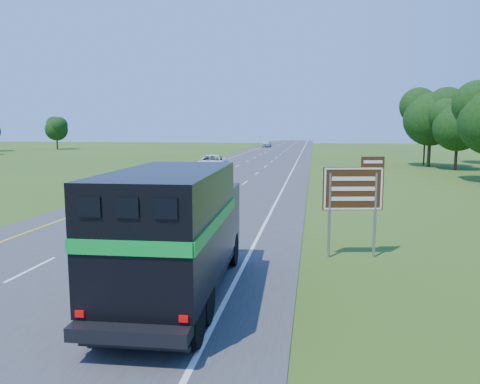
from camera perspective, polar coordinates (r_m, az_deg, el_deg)
The scene contains 6 objects.
road at distance 54.42m, azimuth 0.55°, elevation 2.62°, with size 15.00×260.00×0.04m, color #38383A.
lane_markings at distance 54.42m, azimuth 0.55°, elevation 2.64°, with size 11.15×260.00×0.01m.
horse_truck at distance 13.59m, azimuth -7.81°, elevation -4.57°, with size 3.02×8.74×3.83m.
white_suv at distance 54.17m, azimuth -3.46°, elevation 3.58°, with size 3.05×6.62×1.84m, color white.
far_car at distance 120.34m, azimuth 3.29°, elevation 5.89°, with size 1.98×4.93×1.68m, color #B8B8C0.
exit_sign at distance 18.30m, azimuth 13.73°, elevation -0.07°, with size 2.28×0.46×3.91m.
Camera 1 is at (7.93, -3.61, 5.00)m, focal length 35.00 mm.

